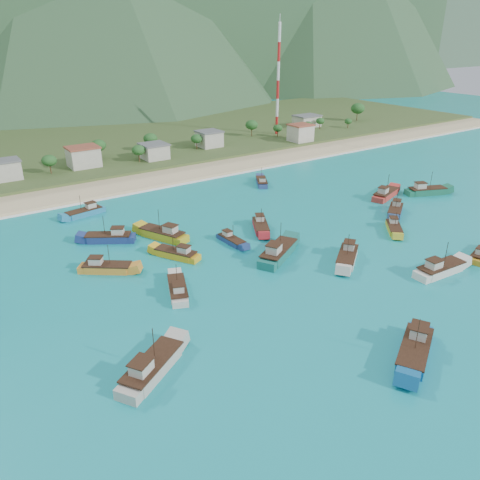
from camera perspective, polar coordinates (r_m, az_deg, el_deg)
ground at (r=87.94m, az=6.22°, el=-5.87°), size 600.00×600.00×0.00m
beach at (r=151.66m, az=-13.50°, el=6.67°), size 400.00×18.00×1.20m
land at (r=208.15m, az=-19.89°, el=10.56°), size 400.00×110.00×2.40m
surf_line at (r=143.19m, az=-12.07°, el=5.78°), size 400.00×2.50×0.08m
village at (r=173.13m, az=-16.11°, el=10.13°), size 213.48×34.35×7.46m
vegetation at (r=173.26m, az=-16.53°, el=10.26°), size 275.56×25.85×9.19m
radio_tower at (r=212.85m, az=4.66°, el=18.83°), size 1.20×1.20×45.71m
boat_4 at (r=147.04m, az=2.66°, el=7.03°), size 7.38×9.73×5.69m
boat_5 at (r=68.43m, az=-10.71°, el=-15.10°), size 12.43×9.80×7.34m
boat_7 at (r=74.82m, az=20.52°, el=-12.53°), size 12.90×9.33×7.48m
boat_8 at (r=96.64m, az=-15.98°, el=-3.32°), size 10.27×8.79×6.21m
boat_9 at (r=141.11m, az=17.31°, el=5.32°), size 12.52×7.21×7.10m
boat_14 at (r=112.65m, az=2.53°, el=1.63°), size 7.72×10.49×6.10m
boat_15 at (r=129.15m, az=18.40°, el=3.38°), size 10.47×8.34×6.20m
boat_16 at (r=100.16m, az=23.20°, el=-3.33°), size 12.04×4.22×7.00m
boat_18 at (r=99.61m, az=12.93°, el=-2.06°), size 11.25×9.62×6.80m
boat_19 at (r=117.74m, az=18.25°, el=1.35°), size 8.37×8.76×5.53m
boat_20 at (r=148.02m, az=21.76°, el=5.55°), size 12.63×8.00×7.20m
boat_21 at (r=98.79m, az=4.68°, el=-1.58°), size 13.63×10.06×7.93m
boat_22 at (r=110.13m, az=-15.64°, el=0.23°), size 11.28×8.80×6.64m
boat_24 at (r=86.22m, az=-7.59°, el=-6.07°), size 6.57×10.53×6.00m
boat_25 at (r=99.53m, az=-7.72°, el=-1.75°), size 7.60×10.29×5.99m
boat_27 at (r=105.47m, az=-1.06°, el=-0.09°), size 2.94×8.61×5.02m
boat_28 at (r=127.87m, az=-18.40°, el=3.17°), size 10.67×4.81×6.08m
boat_30 at (r=109.08m, az=-9.36°, el=0.66°), size 8.43×12.73×7.28m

